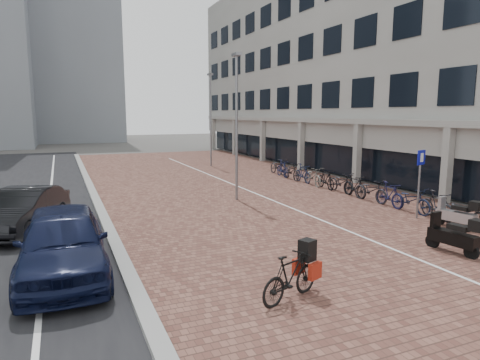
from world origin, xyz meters
name	(u,v)px	position (x,y,z in m)	size (l,w,h in m)	color
ground	(327,260)	(0.00, 0.00, 0.00)	(140.00, 140.00, 0.00)	#474442
plaza_brick	(231,185)	(2.00, 12.00, 0.01)	(14.50, 42.00, 0.04)	brown
street_asphalt	(1,202)	(-9.00, 12.00, 0.01)	(8.00, 50.00, 0.03)	black
curb	(93,194)	(-5.10, 12.00, 0.07)	(0.35, 42.00, 0.14)	gray
lane_line	(50,198)	(-7.00, 12.00, 0.02)	(0.12, 44.00, 0.00)	white
parking_line	(234,185)	(2.20, 12.00, 0.04)	(0.10, 30.00, 0.00)	white
office_building	(355,48)	(12.97, 16.00, 8.44)	(8.40, 40.00, 15.00)	#A0A09B
car_navy	(63,242)	(-6.50, 1.52, 0.84)	(1.98, 4.93, 1.68)	black
car_dark	(23,210)	(-7.68, 6.25, 0.72)	(1.52, 4.37, 1.44)	black
hero_bike	(290,276)	(-2.17, -1.80, 0.54)	(1.77, 1.06, 1.21)	black
scooter_front	(456,214)	(5.81, 0.91, 0.53)	(0.48, 1.53, 1.05)	#A7A6AB
scooter_mid	(453,234)	(3.50, -0.94, 0.56)	(0.51, 1.63, 1.12)	black
parking_sign	(420,173)	(5.64, 2.43, 1.74)	(0.52, 0.21, 2.57)	slate
lamp_near	(237,129)	(0.79, 8.25, 3.20)	(0.12, 0.12, 6.39)	gray
lamp_far	(211,121)	(3.81, 20.46, 3.33)	(0.12, 0.12, 6.66)	gray
bike_row	(340,182)	(6.18, 7.90, 0.52)	(1.18, 15.80, 1.05)	black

